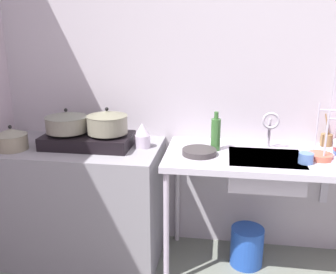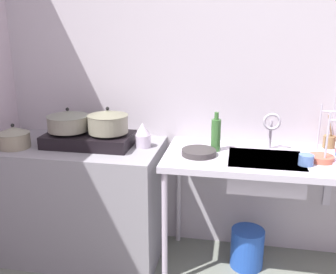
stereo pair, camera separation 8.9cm
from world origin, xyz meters
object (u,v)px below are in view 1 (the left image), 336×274
Objects in this scene: pot_on_right_burner at (107,122)px; stove at (88,140)px; small_bowl_on_drainboard at (320,156)px; bucket_on_floor at (247,246)px; cup_by_rack at (306,158)px; sink_basin at (265,170)px; pot_beside_stove at (11,139)px; frying_pan at (199,152)px; pot_on_left_burner at (67,121)px; bottle_by_sink at (216,134)px; faucet at (270,124)px; utensil_jar at (326,140)px; percolator at (142,136)px.

stove is at bearing 180.00° from pot_on_right_burner.
small_bowl_on_drainboard is 0.55× the size of bucket_on_floor.
cup_by_rack is (1.26, -0.12, -0.15)m from pot_on_right_burner.
pot_on_right_burner is 0.60× the size of sink_basin.
cup_by_rack is at bearing -4.86° from stove.
cup_by_rack is at bearing 0.38° from pot_beside_stove.
pot_on_right_burner reaches higher than frying_pan.
pot_on_right_burner is 1.36m from small_bowl_on_drainboard.
stove is at bearing 177.73° from sink_basin.
bucket_on_floor is (0.34, 0.10, -0.71)m from frying_pan.
pot_on_left_burner reaches higher than frying_pan.
cup_by_rack is (1.54, -0.12, -0.14)m from pot_on_left_burner.
cup_by_rack is 0.34× the size of bottle_by_sink.
faucet is 0.34m from cup_by_rack.
bucket_on_floor is (-0.30, 0.16, -0.73)m from cup_by_rack.
stove is at bearing 175.67° from frying_pan.
pot_on_right_burner is 0.64m from frying_pan.
pot_on_left_burner is 0.91m from frying_pan.
bottle_by_sink is 0.78m from utensil_jar.
bottle_by_sink is at bearing 177.49° from bucket_on_floor.
bottle_by_sink reaches higher than frying_pan.
small_bowl_on_drainboard is at bearing -1.42° from pot_on_right_burner.
faucet is 2.89× the size of cup_by_rack.
cup_by_rack is (0.64, -0.06, 0.01)m from frying_pan.
sink_basin is 2.99× the size of small_bowl_on_drainboard.
frying_pan is at bearing -4.33° from stove.
cup_by_rack is 0.57× the size of small_bowl_on_drainboard.
stove is 1.33m from bucket_on_floor.
faucet is (1.35, 0.13, 0.00)m from pot_on_left_burner.
frying_pan is 2.51× the size of cup_by_rack.
pot_on_right_burner is 1.24× the size of frying_pan.
faucet is 1.65× the size of small_bowl_on_drainboard.
pot_on_right_burner is at bearing 178.58° from small_bowl_on_drainboard.
utensil_jar is (0.43, 0.30, 0.13)m from sink_basin.
percolator is 0.60× the size of bucket_on_floor.
faucet is 0.91× the size of bucket_on_floor.
small_bowl_on_drainboard is 0.59× the size of bottle_by_sink.
percolator is 1.07m from bucket_on_floor.
pot_on_left_burner is 1.36m from faucet.
percolator is at bearing 5.84° from stove.
sink_basin is at bearing -5.96° from percolator.
frying_pan and small_bowl_on_drainboard have the same top height.
faucet is 0.43m from utensil_jar.
small_bowl_on_drainboard is 0.68× the size of utensil_jar.
pot_on_right_burner is 1.22× the size of utensil_jar.
pot_on_left_burner is at bearing -174.38° from faucet.
pot_beside_stove is at bearing -172.28° from bottle_by_sink.
frying_pan is 0.98× the size of utensil_jar.
stove is 0.50m from pot_beside_stove.
stove is 0.19m from pot_on_left_burner.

